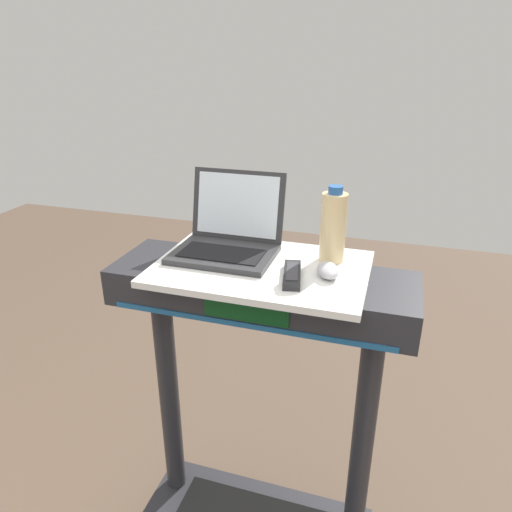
{
  "coord_description": "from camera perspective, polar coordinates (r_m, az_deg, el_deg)",
  "views": [
    {
      "loc": [
        0.36,
        -0.5,
        1.69
      ],
      "look_at": [
        0.0,
        0.65,
        1.17
      ],
      "focal_mm": 33.12,
      "sensor_mm": 36.0,
      "label": 1
    }
  ],
  "objects": [
    {
      "name": "desk_board",
      "position": [
        1.37,
        0.62,
        -1.52
      ],
      "size": [
        0.61,
        0.41,
        0.02
      ],
      "primitive_type": "cube",
      "color": "white",
      "rests_on": "treadmill_base"
    },
    {
      "name": "computer_mouse",
      "position": [
        1.31,
        8.66,
        -1.7
      ],
      "size": [
        0.09,
        0.11,
        0.03
      ],
      "primitive_type": "ellipsoid",
      "rotation": [
        0.0,
        0.0,
        0.31
      ],
      "color": "#B2B2B7",
      "rests_on": "desk_board"
    },
    {
      "name": "laptop",
      "position": [
        1.45,
        -3.36,
        2.26
      ],
      "size": [
        0.3,
        0.27,
        0.23
      ],
      "rotation": [
        0.0,
        0.0,
        0.03
      ],
      "color": "#2D2D30",
      "rests_on": "desk_board"
    },
    {
      "name": "tv_remote",
      "position": [
        1.29,
        4.37,
        -2.24
      ],
      "size": [
        0.08,
        0.17,
        0.02
      ],
      "color": "#232326",
      "rests_on": "desk_board"
    },
    {
      "name": "water_bottle",
      "position": [
        1.39,
        9.31,
        3.53
      ],
      "size": [
        0.08,
        0.08,
        0.23
      ],
      "color": "beige",
      "rests_on": "desk_board"
    }
  ]
}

